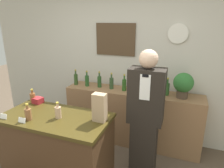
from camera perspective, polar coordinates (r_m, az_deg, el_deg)
name	(u,v)px	position (r m, az deg, el deg)	size (l,w,h in m)	color
back_wall	(123,60)	(3.41, 3.17, 6.88)	(5.20, 0.09, 2.70)	beige
back_shelf	(131,117)	(3.38, 5.59, -9.37)	(2.19, 0.43, 0.92)	#8E6642
display_counter	(58,152)	(2.62, -15.13, -18.26)	(1.25, 0.64, 0.96)	#422B19
shopkeeper	(145,117)	(2.56, 9.47, -9.34)	(0.43, 0.27, 1.69)	black
potted_plant	(183,84)	(3.03, 19.70, 0.02)	(0.28, 0.28, 0.37)	#4C3D2D
paper_bag	(100,108)	(2.13, -3.57, -6.72)	(0.14, 0.10, 0.31)	tan
price_card_left	(3,116)	(2.52, -28.59, -8.12)	(0.09, 0.02, 0.06)	white
price_card_right	(22,120)	(2.35, -24.36, -9.40)	(0.09, 0.02, 0.06)	white
gift_box	(38,100)	(2.80, -20.46, -4.39)	(0.14, 0.12, 0.07)	maroon
counter_bottle_0	(33,98)	(2.82, -21.69, -3.62)	(0.07, 0.07, 0.19)	brown
counter_bottle_1	(28,114)	(2.36, -22.85, -7.87)	(0.07, 0.07, 0.19)	brown
counter_bottle_2	(58,112)	(2.30, -15.17, -7.73)	(0.07, 0.07, 0.19)	tan
shelf_bottle_0	(76,79)	(3.54, -10.28, 1.41)	(0.07, 0.07, 0.27)	#304D22
shelf_bottle_1	(87,80)	(3.43, -7.16, 1.03)	(0.07, 0.07, 0.27)	#275324
shelf_bottle_2	(99,81)	(3.35, -3.61, 0.77)	(0.07, 0.07, 0.27)	#2A4F23
shelf_bottle_3	(111,83)	(3.26, -0.15, 0.32)	(0.07, 0.07, 0.27)	#324D2B
shelf_bottle_4	(124,85)	(3.19, 3.50, -0.16)	(0.07, 0.07, 0.27)	#2A571E
shelf_bottle_5	(138,86)	(3.14, 7.39, -0.55)	(0.07, 0.07, 0.27)	#265724
shelf_bottle_6	(152,88)	(3.10, 11.36, -1.00)	(0.07, 0.07, 0.27)	#314C2A
shelf_bottle_7	(167,89)	(3.10, 15.47, -1.27)	(0.07, 0.07, 0.27)	#2A5324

